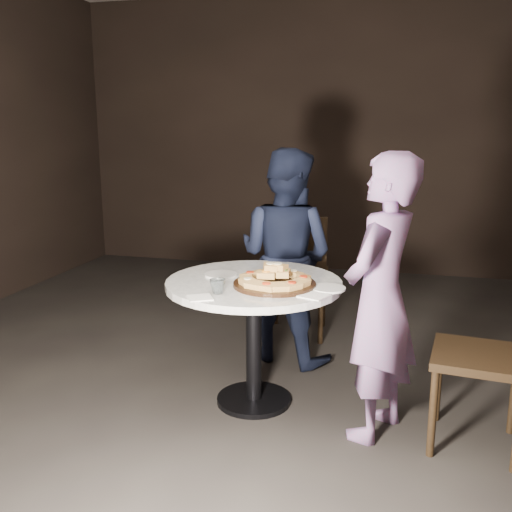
% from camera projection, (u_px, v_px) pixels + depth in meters
% --- Properties ---
extents(floor, '(7.00, 7.00, 0.00)m').
position_uv_depth(floor, '(273.00, 416.00, 3.22)').
color(floor, black).
rests_on(floor, ground).
extents(table, '(1.19, 1.19, 0.75)m').
position_uv_depth(table, '(254.00, 304.00, 3.25)').
color(table, black).
rests_on(table, ground).
extents(serving_board, '(0.60, 0.60, 0.02)m').
position_uv_depth(serving_board, '(275.00, 284.00, 3.10)').
color(serving_board, black).
rests_on(serving_board, table).
extents(focaccia_pile, '(0.41, 0.40, 0.11)m').
position_uv_depth(focaccia_pile, '(274.00, 277.00, 3.10)').
color(focaccia_pile, tan).
rests_on(focaccia_pile, serving_board).
extents(plate_left, '(0.23, 0.23, 0.01)m').
position_uv_depth(plate_left, '(221.00, 275.00, 3.32)').
color(plate_left, white).
rests_on(plate_left, table).
extents(plate_right, '(0.23, 0.23, 0.01)m').
position_uv_depth(plate_right, '(328.00, 288.00, 3.04)').
color(plate_right, white).
rests_on(plate_right, table).
extents(water_glass, '(0.09, 0.09, 0.08)m').
position_uv_depth(water_glass, '(218.00, 286.00, 2.95)').
color(water_glass, silver).
rests_on(water_glass, table).
extents(napkin_near, '(0.16, 0.16, 0.01)m').
position_uv_depth(napkin_near, '(200.00, 298.00, 2.88)').
color(napkin_near, white).
rests_on(napkin_near, table).
extents(napkin_far, '(0.17, 0.17, 0.01)m').
position_uv_depth(napkin_far, '(314.00, 296.00, 2.91)').
color(napkin_far, white).
rests_on(napkin_far, table).
extents(chair_far, '(0.49, 0.51, 0.96)m').
position_uv_depth(chair_far, '(297.00, 268.00, 4.29)').
color(chair_far, black).
rests_on(chair_far, ground).
extents(chair_right, '(0.51, 0.50, 0.95)m').
position_uv_depth(chair_right, '(502.00, 346.00, 2.78)').
color(chair_right, black).
rests_on(chair_right, ground).
extents(diner_navy, '(0.85, 0.75, 1.46)m').
position_uv_depth(diner_navy, '(285.00, 256.00, 3.89)').
color(diner_navy, black).
rests_on(diner_navy, ground).
extents(diner_teal, '(0.52, 0.63, 1.48)m').
position_uv_depth(diner_teal, '(380.00, 299.00, 2.89)').
color(diner_teal, slate).
rests_on(diner_teal, ground).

